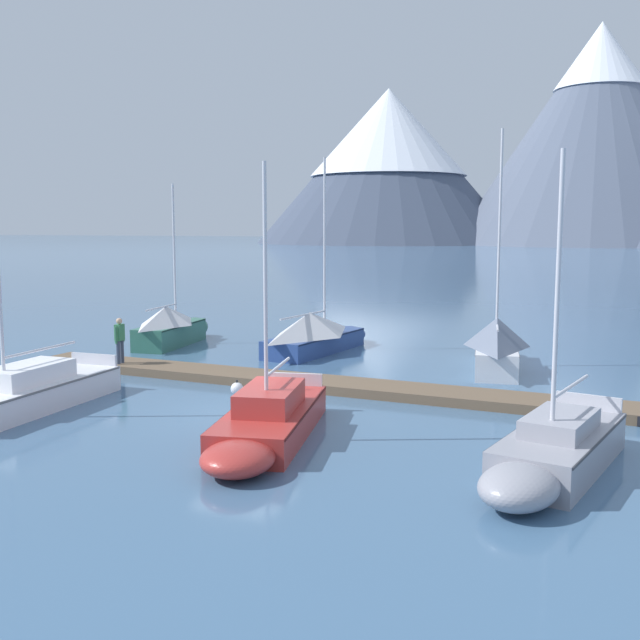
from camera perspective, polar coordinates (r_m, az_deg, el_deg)
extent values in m
plane|color=#426689|center=(21.32, -5.83, -7.25)|extent=(700.00, 700.00, 0.00)
cone|color=#424C60|center=(244.59, 5.27, 11.71)|extent=(84.79, 84.79, 49.11)
cone|color=white|center=(245.66, 5.30, 14.19)|extent=(50.51, 50.51, 27.86)
cone|color=slate|center=(238.55, 20.63, 13.22)|extent=(83.66, 83.66, 64.22)
cone|color=white|center=(242.12, 20.88, 18.52)|extent=(26.35, 26.35, 19.27)
cube|color=brown|center=(24.82, -1.66, -4.78)|extent=(21.29, 2.83, 0.30)
cylinder|color=#38383D|center=(24.18, -2.42, -5.19)|extent=(20.37, 1.27, 0.24)
cylinder|color=#38383D|center=(25.49, -0.94, -4.53)|extent=(20.37, 1.27, 0.24)
cube|color=black|center=(30.79, -19.67, -2.86)|extent=(0.25, 1.85, 0.27)
cube|color=#336B56|center=(33.81, -11.48, -1.12)|extent=(1.93, 4.65, 0.99)
ellipsoid|color=#336B56|center=(36.09, -9.68, -0.55)|extent=(1.41, 1.79, 0.94)
cube|color=#163027|center=(33.75, -11.50, -0.36)|extent=(1.96, 4.57, 0.06)
cylinder|color=silver|center=(34.03, -11.18, 5.04)|extent=(0.10, 0.10, 6.22)
cylinder|color=silver|center=(32.95, -12.14, 0.97)|extent=(0.37, 2.77, 0.08)
pyramid|color=silver|center=(33.39, -11.78, 0.34)|extent=(2.09, 3.78, 0.83)
cube|color=silver|center=(23.32, -21.31, -5.44)|extent=(2.04, 6.11, 0.80)
cube|color=slate|center=(23.25, -21.36, -4.58)|extent=(2.08, 5.99, 0.06)
cylinder|color=silver|center=(23.43, -20.73, -2.15)|extent=(0.16, 3.06, 0.08)
cube|color=white|center=(23.08, -21.64, -3.89)|extent=(1.39, 2.76, 0.55)
cube|color=silver|center=(25.46, -17.04, -2.90)|extent=(1.71, 0.14, 0.36)
cube|color=navy|center=(31.39, -0.42, -1.80)|extent=(2.70, 5.90, 0.77)
ellipsoid|color=navy|center=(34.08, 2.23, -1.09)|extent=(1.78, 1.75, 0.73)
cube|color=#121D39|center=(31.34, -0.42, -1.18)|extent=(2.72, 5.79, 0.06)
cylinder|color=silver|center=(31.75, 0.36, 5.75)|extent=(0.10, 0.10, 7.45)
cylinder|color=silver|center=(30.44, -1.28, 0.38)|extent=(0.63, 3.48, 0.08)
pyramid|color=silver|center=(30.90, -0.82, -0.31)|extent=(2.77, 4.82, 0.98)
cube|color=#B2332D|center=(19.09, -3.76, -7.81)|extent=(2.92, 5.78, 0.73)
ellipsoid|color=#B2332D|center=(16.22, -6.37, -10.58)|extent=(1.94, 2.17, 0.70)
cube|color=#501614|center=(19.00, -3.77, -6.86)|extent=(2.94, 5.68, 0.06)
cylinder|color=silver|center=(18.00, -4.23, 2.38)|extent=(0.10, 0.10, 6.13)
cylinder|color=silver|center=(19.55, -3.25, -3.63)|extent=(0.58, 2.57, 0.08)
cube|color=#C03A35|center=(18.80, -3.87, -6.00)|extent=(1.78, 2.69, 0.57)
cube|color=silver|center=(21.50, -2.09, -4.59)|extent=(1.69, 0.43, 0.36)
cube|color=white|center=(28.38, 13.42, -2.77)|extent=(2.20, 5.45, 0.97)
ellipsoid|color=white|center=(31.21, 13.36, -1.87)|extent=(1.40, 1.41, 0.92)
cube|color=slate|center=(28.31, 13.45, -1.89)|extent=(2.23, 5.35, 0.06)
cylinder|color=silver|center=(28.64, 13.67, 6.27)|extent=(0.10, 0.10, 7.94)
cylinder|color=silver|center=(27.37, 13.52, -0.38)|extent=(0.51, 2.97, 0.08)
pyramid|color=slate|center=(27.84, 13.49, -0.88)|extent=(2.30, 4.44, 1.04)
cube|color=#93939E|center=(17.35, 18.06, -9.49)|extent=(2.75, 5.12, 0.86)
ellipsoid|color=#93939E|center=(14.81, 15.10, -12.29)|extent=(1.88, 2.27, 0.81)
cube|color=#424247|center=(17.25, 18.11, -8.26)|extent=(2.77, 5.03, 0.06)
cylinder|color=silver|center=(16.02, 17.84, 1.70)|extent=(0.10, 0.10, 6.03)
cylinder|color=silver|center=(17.67, 18.81, -4.86)|extent=(0.69, 2.75, 0.08)
cube|color=#A0A0AB|center=(17.07, 18.03, -7.58)|extent=(1.66, 2.40, 0.40)
cube|color=silver|center=(19.41, 20.01, -5.95)|extent=(1.55, 0.44, 0.36)
cylinder|color=#384256|center=(28.27, -15.03, -2.36)|extent=(0.14, 0.14, 0.86)
cylinder|color=#384256|center=(28.05, -15.30, -2.44)|extent=(0.14, 0.14, 0.86)
cube|color=#387A4C|center=(28.05, -15.21, -0.93)|extent=(0.25, 0.40, 0.60)
sphere|color=tan|center=(27.99, -15.24, -0.08)|extent=(0.22, 0.22, 0.22)
cylinder|color=#387A4C|center=(28.27, -14.95, -1.00)|extent=(0.09, 0.09, 0.62)
cylinder|color=#387A4C|center=(27.85, -15.47, -1.14)|extent=(0.09, 0.09, 0.62)
sphere|color=white|center=(23.67, -6.42, -5.29)|extent=(0.41, 0.41, 0.41)
cylinder|color=#262628|center=(23.62, -6.43, -4.72)|extent=(0.06, 0.06, 0.08)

